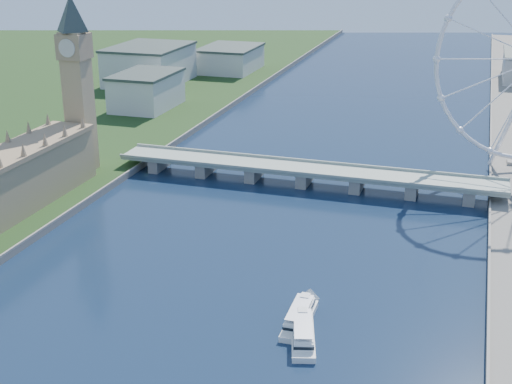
% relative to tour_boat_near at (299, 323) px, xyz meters
% --- Properties ---
extents(big_ben, '(20.02, 20.02, 110.00)m').
position_rel_tour_boat_near_xyz_m(big_ben, '(-162.48, 127.50, 66.57)').
color(big_ben, tan).
rests_on(big_ben, ground).
extents(westminster_bridge, '(220.00, 22.00, 9.50)m').
position_rel_tour_boat_near_xyz_m(westminster_bridge, '(-34.48, 149.50, 6.63)').
color(westminster_bridge, gray).
rests_on(westminster_bridge, ground).
extents(city_skyline, '(505.00, 280.00, 32.00)m').
position_rel_tour_boat_near_xyz_m(city_skyline, '(4.75, 409.58, 16.96)').
color(city_skyline, beige).
rests_on(city_skyline, ground).
extents(tour_boat_near, '(8.75, 32.62, 7.21)m').
position_rel_tour_boat_near_xyz_m(tour_boat_near, '(0.00, 0.00, 0.00)').
color(tour_boat_near, white).
rests_on(tour_boat_near, ground).
extents(tour_boat_far, '(16.68, 33.70, 7.24)m').
position_rel_tour_boat_near_xyz_m(tour_boat_far, '(3.93, -10.60, 0.00)').
color(tour_boat_far, white).
rests_on(tour_boat_far, ground).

